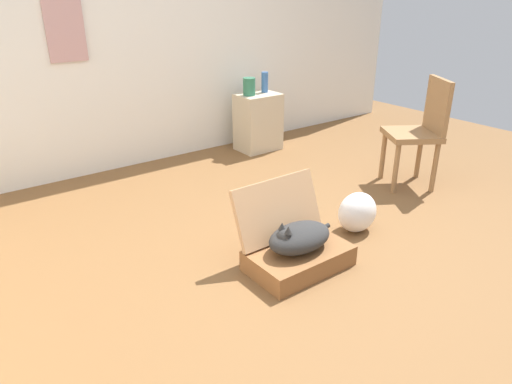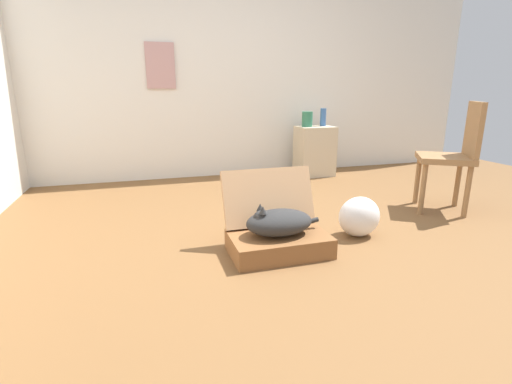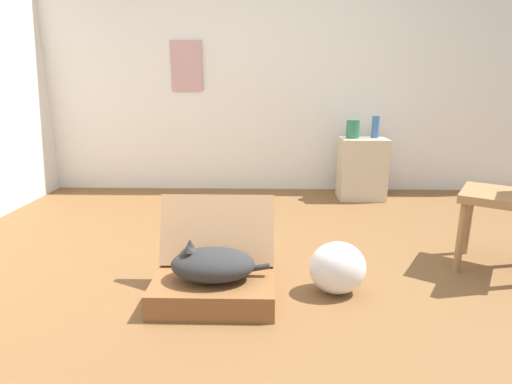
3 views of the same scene
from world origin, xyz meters
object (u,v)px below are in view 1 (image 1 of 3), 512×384
at_px(cat, 299,237).
at_px(chair, 420,129).
at_px(suitcase_base, 299,258).
at_px(vase_short, 265,82).
at_px(side_table, 258,122).
at_px(vase_tall, 249,87).
at_px(plastic_bag_white, 357,212).

height_order(cat, chair, chair).
relative_size(suitcase_base, vase_short, 2.98).
distance_m(side_table, chair, 1.75).
height_order(vase_tall, chair, chair).
height_order(side_table, vase_tall, vase_tall).
bearing_deg(chair, cat, -44.40).
bearing_deg(side_table, chair, -72.58).
distance_m(plastic_bag_white, vase_tall, 2.09).
bearing_deg(suitcase_base, vase_tall, 61.62).
relative_size(cat, plastic_bag_white, 1.66).
relative_size(plastic_bag_white, vase_short, 1.45).
relative_size(side_table, vase_short, 2.84).
bearing_deg(chair, vase_tall, -126.91).
distance_m(vase_tall, vase_short, 0.23).
distance_m(vase_short, chair, 1.75).
bearing_deg(vase_tall, cat, -118.52).
bearing_deg(vase_short, chair, -76.44).
bearing_deg(vase_short, plastic_bag_white, -108.87).
xyz_separation_m(side_table, chair, (0.52, -1.66, 0.22)).
relative_size(plastic_bag_white, vase_tall, 1.73).
xyz_separation_m(side_table, vase_short, (0.11, 0.03, 0.41)).
relative_size(plastic_bag_white, side_table, 0.51).
relative_size(vase_short, chair, 0.23).
relative_size(plastic_bag_white, chair, 0.33).
height_order(suitcase_base, plastic_bag_white, plastic_bag_white).
relative_size(suitcase_base, plastic_bag_white, 2.06).
distance_m(suitcase_base, chair, 1.86).
height_order(plastic_bag_white, vase_tall, vase_tall).
height_order(side_table, vase_short, vase_short).
bearing_deg(vase_short, side_table, -163.47).
bearing_deg(vase_short, suitcase_base, -122.63).
distance_m(plastic_bag_white, chair, 1.19).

